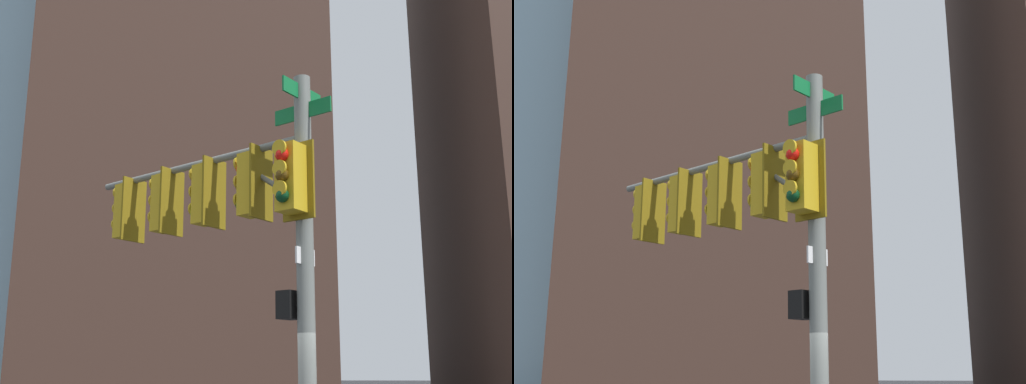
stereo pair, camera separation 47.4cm
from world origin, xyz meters
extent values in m
cylinder|color=slate|center=(0.35, 0.48, 3.17)|extent=(0.25, 0.25, 6.33)
cylinder|color=slate|center=(-0.96, -1.38, 5.36)|extent=(2.71, 3.77, 0.12)
cylinder|color=slate|center=(-0.12, -0.19, 4.91)|extent=(0.67, 0.90, 0.75)
cube|color=#0F6B33|center=(0.35, 0.48, 6.08)|extent=(0.82, 0.59, 0.24)
cube|color=#0F6B33|center=(0.35, 0.48, 5.78)|extent=(0.61, 0.85, 0.24)
cube|color=white|center=(0.35, 0.48, 3.57)|extent=(0.39, 0.28, 0.24)
cube|color=gold|center=(-0.22, -0.33, 4.80)|extent=(0.47, 0.47, 1.00)
cube|color=#775E0F|center=(-0.11, -0.17, 4.80)|extent=(0.47, 0.35, 1.16)
sphere|color=red|center=(-0.34, -0.50, 5.10)|extent=(0.20, 0.20, 0.20)
cylinder|color=gold|center=(-0.37, -0.55, 5.19)|extent=(0.21, 0.17, 0.23)
sphere|color=#4C330A|center=(-0.34, -0.50, 4.80)|extent=(0.20, 0.20, 0.20)
cylinder|color=gold|center=(-0.37, -0.55, 4.89)|extent=(0.21, 0.17, 0.23)
sphere|color=#0A3819|center=(-0.34, -0.50, 4.50)|extent=(0.20, 0.20, 0.20)
cylinder|color=gold|center=(-0.37, -0.55, 4.59)|extent=(0.21, 0.17, 0.23)
cube|color=gold|center=(-0.78, -1.13, 4.80)|extent=(0.47, 0.47, 1.00)
cube|color=#775E0F|center=(-0.68, -0.98, 4.80)|extent=(0.47, 0.35, 1.16)
sphere|color=#470A07|center=(-0.90, -1.30, 5.10)|extent=(0.20, 0.20, 0.20)
cylinder|color=gold|center=(-0.94, -1.35, 5.19)|extent=(0.21, 0.17, 0.23)
sphere|color=#4C330A|center=(-0.90, -1.30, 4.80)|extent=(0.20, 0.20, 0.20)
cylinder|color=gold|center=(-0.94, -1.35, 4.89)|extent=(0.21, 0.17, 0.23)
sphere|color=green|center=(-0.90, -1.30, 4.50)|extent=(0.20, 0.20, 0.20)
cylinder|color=gold|center=(-0.94, -1.35, 4.59)|extent=(0.21, 0.17, 0.23)
cube|color=gold|center=(-1.35, -1.94, 4.80)|extent=(0.47, 0.47, 1.00)
cube|color=#775E0F|center=(-1.24, -1.78, 4.80)|extent=(0.47, 0.35, 1.16)
sphere|color=#470A07|center=(-1.47, -2.11, 5.10)|extent=(0.20, 0.20, 0.20)
cylinder|color=gold|center=(-1.51, -2.16, 5.19)|extent=(0.21, 0.17, 0.23)
sphere|color=#F29E0C|center=(-1.47, -2.11, 4.80)|extent=(0.20, 0.20, 0.20)
cylinder|color=gold|center=(-1.51, -2.16, 4.89)|extent=(0.21, 0.17, 0.23)
sphere|color=#0A3819|center=(-1.47, -2.11, 4.50)|extent=(0.20, 0.20, 0.20)
cylinder|color=gold|center=(-1.51, -2.16, 4.59)|extent=(0.21, 0.17, 0.23)
cube|color=gold|center=(-1.92, -2.74, 4.80)|extent=(0.47, 0.47, 1.00)
cube|color=#775E0F|center=(-1.81, -2.59, 4.80)|extent=(0.47, 0.35, 1.16)
sphere|color=#470A07|center=(-2.04, -2.91, 5.10)|extent=(0.20, 0.20, 0.20)
cylinder|color=gold|center=(-2.07, -2.97, 5.19)|extent=(0.21, 0.17, 0.23)
sphere|color=#4C330A|center=(-2.04, -2.91, 4.80)|extent=(0.20, 0.20, 0.20)
cylinder|color=gold|center=(-2.07, -2.97, 4.89)|extent=(0.21, 0.17, 0.23)
sphere|color=green|center=(-2.04, -2.91, 4.50)|extent=(0.20, 0.20, 0.20)
cylinder|color=gold|center=(-2.07, -2.97, 4.59)|extent=(0.21, 0.17, 0.23)
cube|color=gold|center=(0.62, 0.29, 4.66)|extent=(0.47, 0.47, 1.00)
cube|color=#775E0F|center=(0.46, 0.40, 4.66)|extent=(0.35, 0.47, 1.16)
sphere|color=red|center=(0.78, 0.17, 4.96)|extent=(0.20, 0.20, 0.20)
cylinder|color=gold|center=(0.84, 0.13, 5.05)|extent=(0.17, 0.21, 0.23)
sphere|color=#4C330A|center=(0.78, 0.17, 4.66)|extent=(0.20, 0.20, 0.20)
cylinder|color=gold|center=(0.84, 0.13, 4.75)|extent=(0.17, 0.21, 0.23)
sphere|color=#0A3819|center=(0.78, 0.17, 4.36)|extent=(0.20, 0.20, 0.20)
cylinder|color=gold|center=(0.84, 0.13, 4.45)|extent=(0.17, 0.21, 0.23)
cube|color=black|center=(0.19, 0.25, 2.90)|extent=(0.44, 0.41, 0.40)
cube|color=#EA5914|center=(0.11, 0.14, 2.90)|extent=(0.22, 0.16, 0.28)
cube|color=#4C3328|center=(-32.45, -5.83, 18.31)|extent=(19.75, 16.26, 36.62)
camera|label=1|loc=(9.82, 0.37, 2.04)|focal=46.86mm
camera|label=2|loc=(9.78, 0.84, 2.04)|focal=46.86mm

